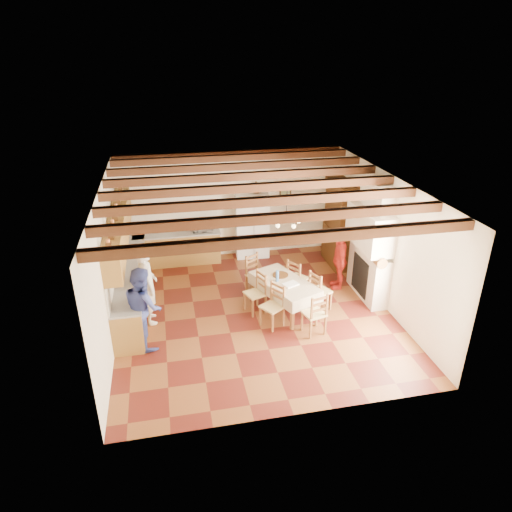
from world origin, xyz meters
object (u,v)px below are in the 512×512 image
(chair_left_far, at_px, (255,293))
(chair_right_far, at_px, (298,278))
(microwave, at_px, (202,225))
(dining_table, at_px, (284,284))
(hutch, at_px, (340,224))
(chair_right_near, at_px, (320,290))
(chair_end_far, at_px, (257,274))
(person_woman_blue, at_px, (143,307))
(chair_end_near, at_px, (314,313))
(person_woman_red, at_px, (340,260))
(person_man, at_px, (147,285))
(chair_left_near, at_px, (272,306))
(refrigerator, at_px, (251,224))

(chair_left_far, height_order, chair_right_far, same)
(microwave, bearing_deg, dining_table, -66.53)
(hutch, distance_m, chair_right_near, 2.62)
(chair_end_far, height_order, person_woman_blue, person_woman_blue)
(hutch, bearing_deg, microwave, 166.23)
(chair_right_near, height_order, chair_end_far, same)
(chair_end_near, xyz_separation_m, person_woman_red, (1.22, 1.78, 0.27))
(chair_right_far, distance_m, chair_end_near, 1.58)
(hutch, distance_m, chair_end_near, 3.58)
(hutch, relative_size, chair_end_near, 2.41)
(hutch, xyz_separation_m, chair_right_near, (-1.27, -2.20, -0.67))
(hutch, height_order, person_man, hutch)
(person_woman_red, bearing_deg, chair_left_near, -43.95)
(refrigerator, height_order, chair_right_near, refrigerator)
(dining_table, bearing_deg, person_woman_blue, -167.08)
(chair_left_far, bearing_deg, hutch, 106.43)
(chair_right_far, bearing_deg, person_man, 61.48)
(hutch, height_order, microwave, hutch)
(person_woman_red, bearing_deg, hutch, 171.97)
(dining_table, distance_m, person_woman_blue, 3.13)
(refrigerator, xyz_separation_m, person_woman_red, (1.72, -2.38, -0.16))
(hutch, xyz_separation_m, chair_end_near, (-1.70, -3.08, -0.67))
(hutch, height_order, chair_left_near, hutch)
(dining_table, relative_size, chair_end_far, 1.94)
(dining_table, bearing_deg, chair_left_near, -125.83)
(chair_right_far, distance_m, person_woman_red, 1.16)
(chair_right_far, bearing_deg, chair_end_near, 140.51)
(chair_right_near, height_order, microwave, microwave)
(person_woman_blue, xyz_separation_m, person_woman_red, (4.64, 1.46, -0.09))
(microwave, bearing_deg, chair_end_far, -65.65)
(chair_end_near, bearing_deg, chair_end_far, -81.70)
(dining_table, bearing_deg, chair_left_far, 176.30)
(chair_left_far, relative_size, person_woman_blue, 0.57)
(chair_end_near, height_order, person_woman_blue, person_woman_blue)
(person_man, bearing_deg, person_woman_blue, 165.30)
(chair_end_far, height_order, microwave, microwave)
(person_woman_blue, bearing_deg, chair_end_far, -80.25)
(chair_left_near, height_order, chair_left_far, same)
(chair_left_near, distance_m, chair_left_far, 0.67)
(dining_table, bearing_deg, chair_end_near, -69.96)
(chair_end_near, bearing_deg, microwave, -78.77)
(chair_end_near, relative_size, person_man, 0.55)
(chair_left_near, bearing_deg, refrigerator, 142.56)
(chair_end_far, bearing_deg, microwave, 85.48)
(chair_left_far, bearing_deg, chair_right_near, 63.05)
(refrigerator, distance_m, microwave, 1.42)
(dining_table, height_order, chair_right_far, chair_right_far)
(person_woman_red, bearing_deg, microwave, -113.09)
(chair_right_far, distance_m, person_man, 3.50)
(chair_end_near, xyz_separation_m, chair_end_far, (-0.81, 1.95, 0.00))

